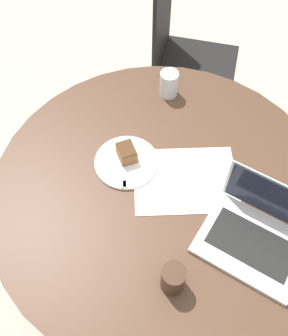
{
  "coord_description": "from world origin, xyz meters",
  "views": [
    {
      "loc": [
        0.09,
        0.72,
        1.95
      ],
      "look_at": [
        0.06,
        -0.05,
        0.77
      ],
      "focal_mm": 42.0,
      "sensor_mm": 36.0,
      "label": 1
    }
  ],
  "objects_px": {
    "plate": "(127,162)",
    "laptop": "(256,235)",
    "chair": "(183,57)",
    "coffee_glass": "(173,279)"
  },
  "relations": [
    {
      "from": "chair",
      "to": "plate",
      "type": "distance_m",
      "value": 0.92
    },
    {
      "from": "plate",
      "to": "laptop",
      "type": "relative_size",
      "value": 0.57
    },
    {
      "from": "laptop",
      "to": "plate",
      "type": "bearing_deg",
      "value": -3.35
    },
    {
      "from": "chair",
      "to": "coffee_glass",
      "type": "distance_m",
      "value": 1.33
    },
    {
      "from": "plate",
      "to": "laptop",
      "type": "xyz_separation_m",
      "value": [
        -0.42,
        0.32,
        0.03
      ]
    },
    {
      "from": "chair",
      "to": "coffee_glass",
      "type": "relative_size",
      "value": 9.02
    },
    {
      "from": "plate",
      "to": "coffee_glass",
      "type": "xyz_separation_m",
      "value": [
        -0.14,
        0.46,
        0.05
      ]
    },
    {
      "from": "coffee_glass",
      "to": "laptop",
      "type": "bearing_deg",
      "value": -153.29
    },
    {
      "from": "chair",
      "to": "laptop",
      "type": "distance_m",
      "value": 1.18
    },
    {
      "from": "chair",
      "to": "plate",
      "type": "relative_size",
      "value": 4.19
    }
  ]
}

